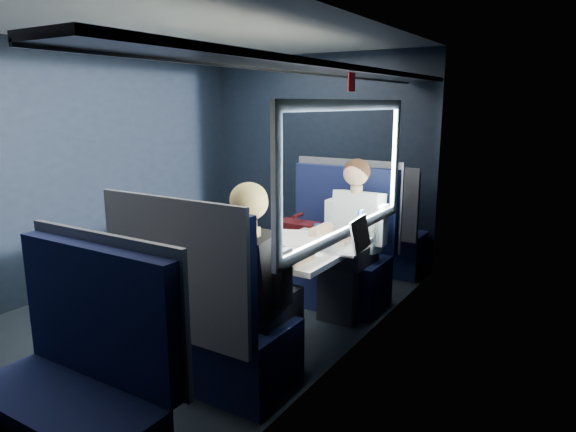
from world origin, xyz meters
The scene contains 13 objects.
ground centered at (0.00, 0.00, -0.01)m, with size 2.80×4.20×0.01m, color black.
room_shell centered at (0.02, 0.00, 1.48)m, with size 3.00×4.40×2.40m.
table centered at (1.03, 0.00, 0.66)m, with size 0.62×1.00×0.74m.
seat_bay_near centered at (0.83, 0.87, 0.43)m, with size 1.04×0.62×1.26m.
seat_bay_far centered at (0.85, -0.87, 0.41)m, with size 1.04×0.62×1.26m.
seat_row_front centered at (0.85, 1.80, 0.41)m, with size 1.04×0.51×1.16m.
seat_row_back centered at (0.85, -1.80, 0.41)m, with size 1.04×0.51×1.16m.
man centered at (1.10, 0.70, 0.72)m, with size 0.53×0.56×1.32m.
woman centered at (1.10, -0.71, 0.73)m, with size 0.53×0.56×1.32m.
papers centered at (0.94, 0.07, 0.74)m, with size 0.49×0.71×0.01m, color white.
laptop centered at (1.39, 0.07, 0.81)m, with size 0.28×0.35×0.25m.
bottle_small centered at (1.32, 0.36, 0.85)m, with size 0.07×0.07×0.24m.
cup centered at (1.28, 0.44, 0.79)m, with size 0.07×0.07×0.09m, color white.
Camera 1 is at (2.83, -3.11, 1.76)m, focal length 32.00 mm.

